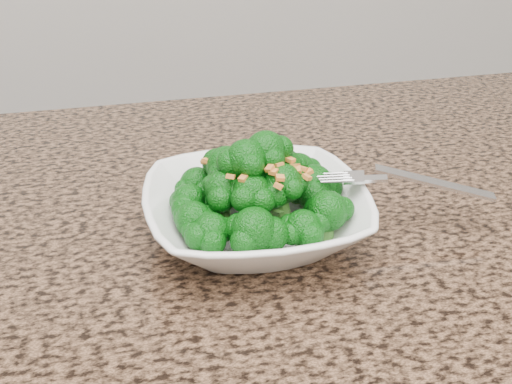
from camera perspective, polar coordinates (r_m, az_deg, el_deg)
name	(u,v)px	position (r m, az deg, el deg)	size (l,w,h in m)	color
granite_counter	(105,351)	(0.53, -13.27, -13.61)	(1.64, 1.04, 0.03)	brown
bowl	(256,215)	(0.61, 0.00, -2.01)	(0.21, 0.21, 0.05)	white
broccoli_pile	(256,157)	(0.58, 0.00, 3.17)	(0.19, 0.19, 0.07)	#09550B
garlic_topping	(256,118)	(0.57, 0.00, 6.63)	(0.11, 0.11, 0.01)	orange
fork	(379,178)	(0.61, 10.86, 1.22)	(0.20, 0.03, 0.01)	silver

